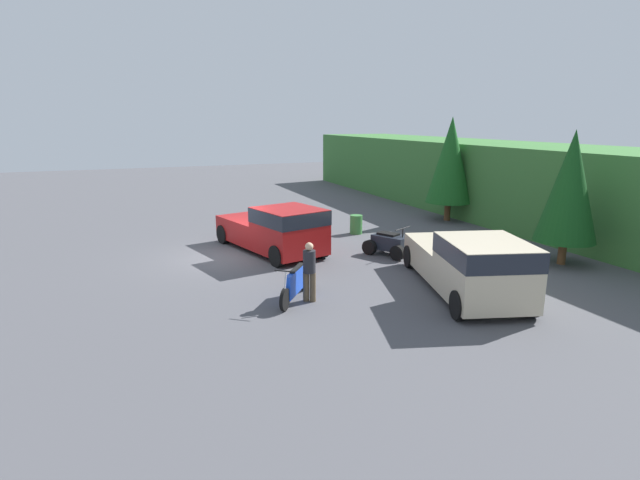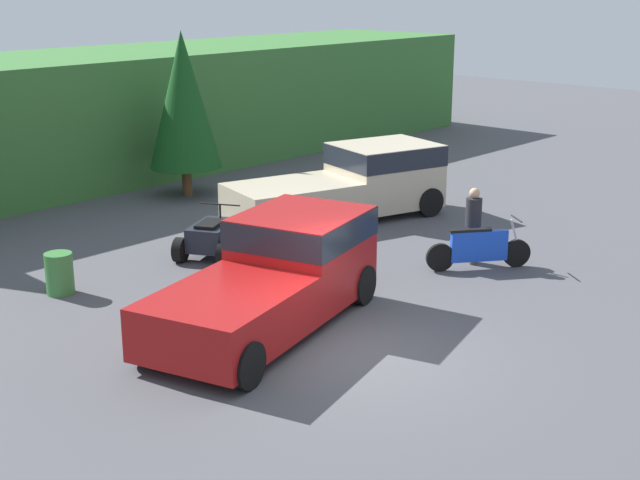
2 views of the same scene
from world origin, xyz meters
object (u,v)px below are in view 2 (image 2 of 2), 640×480
(pickup_truck_red, at_px, (278,271))
(pickup_truck_second, at_px, (354,181))
(dirt_bike, at_px, (479,249))
(rider_person, at_px, (473,223))
(quad_atv, at_px, (213,238))
(steel_barrel, at_px, (59,273))

(pickup_truck_red, distance_m, pickup_truck_second, 7.96)
(dirt_bike, bearing_deg, rider_person, 90.33)
(quad_atv, height_order, rider_person, rider_person)
(dirt_bike, height_order, rider_person, rider_person)
(quad_atv, xyz_separation_m, steel_barrel, (-3.89, 0.35, -0.01))
(dirt_bike, height_order, steel_barrel, dirt_bike)
(rider_person, xyz_separation_m, steel_barrel, (-7.57, 5.18, -0.53))
(pickup_truck_red, distance_m, steel_barrel, 4.93)
(pickup_truck_red, height_order, steel_barrel, pickup_truck_red)
(pickup_truck_second, xyz_separation_m, rider_person, (-1.31, -4.69, -0.05))
(pickup_truck_red, xyz_separation_m, rider_person, (5.59, -0.71, -0.05))
(quad_atv, relative_size, steel_barrel, 2.59)
(pickup_truck_red, height_order, quad_atv, pickup_truck_red)
(dirt_bike, relative_size, rider_person, 1.13)
(pickup_truck_red, xyz_separation_m, steel_barrel, (-1.98, 4.47, -0.58))
(dirt_bike, relative_size, quad_atv, 0.89)
(pickup_truck_second, distance_m, rider_person, 4.87)
(quad_atv, bearing_deg, pickup_truck_second, -28.63)
(pickup_truck_red, distance_m, dirt_bike, 5.45)
(quad_atv, distance_m, rider_person, 6.09)
(pickup_truck_second, bearing_deg, steel_barrel, -166.75)
(pickup_truck_second, xyz_separation_m, steel_barrel, (-8.88, 0.49, -0.58))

